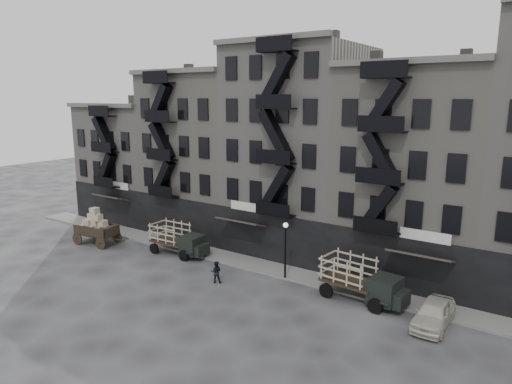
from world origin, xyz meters
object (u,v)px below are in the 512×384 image
Objects in this scene: stake_truck_west at (178,237)px; pedestrian_west at (104,226)px; stake_truck_east at (361,277)px; pedestrian_mid at (216,272)px; horse at (87,226)px; wagon at (96,223)px; car_east at (434,313)px.

stake_truck_west is 9.57m from pedestrian_west.
stake_truck_east is 25.65m from pedestrian_west.
horse is at bearing -38.05° from pedestrian_mid.
horse is 27.39m from stake_truck_east.
horse is 11.33m from stake_truck_west.
wagon is 2.59× the size of pedestrian_mid.
car_east is at bearing -3.19° from stake_truck_east.
stake_truck_west is 0.92× the size of stake_truck_east.
pedestrian_west is (-25.63, -0.38, -0.66)m from stake_truck_east.
car_east is (4.74, -0.78, -0.84)m from stake_truck_east.
car_east is at bearing 157.55° from pedestrian_mid.
wagon is 0.93× the size of car_east.
stake_truck_west is 7.09m from pedestrian_mid.
stake_truck_west is at bearing -93.57° from horse.
stake_truck_east reaches higher than car_east.
wagon is (3.19, -1.31, 1.04)m from horse.
stake_truck_east is (24.17, 2.29, -0.29)m from wagon.
pedestrian_west is (-9.56, -0.19, -0.55)m from stake_truck_west.
wagon is 8.37m from stake_truck_west.
pedestrian_mid is (16.01, -2.66, -0.15)m from pedestrian_west.
stake_truck_west reaches higher than pedestrian_mid.
pedestrian_mid is at bearing -10.49° from wagon.
stake_truck_east is (16.08, 0.19, 0.10)m from stake_truck_west.
stake_truck_east is 3.61× the size of pedestrian_mid.
stake_truck_east reaches higher than pedestrian_mid.
stake_truck_east reaches higher than pedestrian_west.
stake_truck_east is at bearing -95.53° from horse.
stake_truck_east is at bearing 166.15° from pedestrian_mid.
stake_truck_west is (8.09, 2.10, -0.39)m from wagon.
stake_truck_west reaches higher than car_east.
wagon is at bearing -119.84° from horse.
pedestrian_west is (-1.47, 1.91, -0.94)m from wagon.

